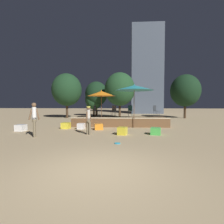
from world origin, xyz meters
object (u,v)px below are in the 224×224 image
Objects in this scene: cube_seat_2 at (122,131)px; bistro_chair_0 at (96,110)px; cube_seat_1 at (81,126)px; background_tree_0 at (94,100)px; cube_seat_5 at (156,131)px; bistro_chair_1 at (130,110)px; patio_umbrella_1 at (101,94)px; frisbee_disc at (117,143)px; bistro_chair_3 at (114,110)px; background_tree_4 at (120,89)px; background_tree_1 at (67,90)px; cube_seat_4 at (99,127)px; background_tree_2 at (96,94)px; person_1 at (88,119)px; person_0 at (34,118)px; cube_seat_0 at (21,128)px; bistro_chair_2 at (156,110)px; patio_umbrella_0 at (134,88)px; background_tree_3 at (185,91)px.

bistro_chair_0 is at bearing 117.02° from cube_seat_2.
cube_seat_1 is 12.90m from background_tree_0.
cube_seat_5 is 0.76× the size of bistro_chair_1.
patio_umbrella_1 reaches higher than frisbee_disc.
background_tree_4 reaches higher than bistro_chair_3.
bistro_chair_1 is at bearing -63.07° from bistro_chair_0.
bistro_chair_0 and bistro_chair_1 have the same top height.
cube_seat_1 is 1.89× the size of frisbee_disc.
bistro_chair_0 is 1.00× the size of bistro_chair_1.
cube_seat_5 is 5.01m from bistro_chair_1.
cube_seat_2 is 13.64m from background_tree_1.
background_tree_2 reaches higher than cube_seat_4.
cube_seat_5 is 0.42× the size of person_1.
background_tree_1 is at bearing -128.93° from background_tree_0.
bistro_chair_0 is at bearing -63.72° from person_1.
cube_seat_4 is 10.63m from background_tree_4.
person_0 is at bearing -125.90° from patio_umbrella_1.
cube_seat_0 is at bearing -159.82° from person_0.
person_0 is (-3.10, -4.29, -1.53)m from patio_umbrella_1.
bistro_chair_3 is at bearing 28.28° from cube_seat_0.
patio_umbrella_1 is 4.61m from bistro_chair_2.
patio_umbrella_1 is 1.72× the size of person_1.
bistro_chair_2 is at bearing 101.10° from person_0.
patio_umbrella_0 is at bearing -97.84° from bistro_chair_0.
background_tree_0 reaches higher than patio_umbrella_1.
cube_seat_4 is 0.12× the size of background_tree_1.
bistro_chair_2 is (7.41, 5.34, 0.26)m from person_0.
cube_seat_0 is at bearing -100.45° from background_tree_0.
cube_seat_2 is at bearing -35.52° from cube_seat_1.
background_tree_2 is 4.39m from background_tree_4.
cube_seat_1 is at bearing -137.26° from background_tree_3.
bistro_chair_3 is at bearing 136.17° from bistro_chair_2.
bistro_chair_1 is at bearing -95.12° from person_1.
background_tree_2 is at bearing 114.54° from bistro_chair_1.
bistro_chair_1 is 7.45m from background_tree_4.
patio_umbrella_0 reaches higher than bistro_chair_2.
background_tree_3 reaches higher than bistro_chair_2.
person_0 is 6.72× the size of frisbee_disc.
cube_seat_1 is at bearing -86.23° from background_tree_2.
bistro_chair_3 is (-2.65, 4.01, 1.09)m from cube_seat_5.
background_tree_2 is at bearing 151.73° from person_0.
cube_seat_5 is 0.37× the size of person_0.
cube_seat_1 is 0.28× the size of person_0.
bistro_chair_2 is (9.35, 3.39, 1.08)m from cube_seat_0.
cube_seat_4 is at bearing -76.74° from person_1.
cube_seat_1 is (3.75, 1.12, -0.01)m from cube_seat_0.
cube_seat_2 is (-0.85, -2.94, -2.74)m from patio_umbrella_0.
cube_seat_1 is 0.09× the size of background_tree_1.
cube_seat_1 is 0.58× the size of bistro_chair_1.
bistro_chair_2 is 1.00× the size of bistro_chair_3.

